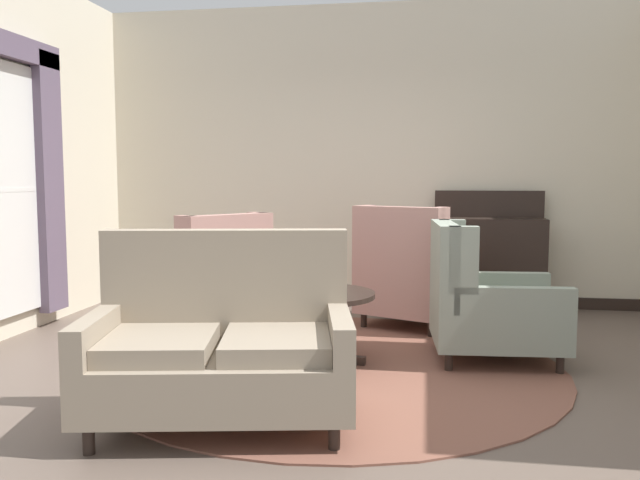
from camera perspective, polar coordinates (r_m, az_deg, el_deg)
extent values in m
plane|color=brown|center=(4.48, 0.58, -12.07)|extent=(7.99, 7.99, 0.00)
cube|color=beige|center=(7.04, 4.03, 7.32)|extent=(5.87, 0.08, 3.15)
cube|color=beige|center=(6.15, -25.62, 7.07)|extent=(0.08, 3.91, 3.15)
cube|color=black|center=(7.10, 3.91, -4.99)|extent=(5.71, 0.03, 0.12)
cylinder|color=brown|center=(4.76, 1.13, -10.92)|extent=(3.25, 3.25, 0.01)
cube|color=#605166|center=(6.44, -22.47, 4.58)|extent=(0.10, 0.32, 2.33)
cylinder|color=black|center=(4.74, -0.28, -4.76)|extent=(0.84, 0.84, 0.03)
cylinder|color=black|center=(4.79, -0.28, -7.55)|extent=(0.10, 0.10, 0.44)
cube|color=black|center=(4.80, 2.30, -10.42)|extent=(0.28, 0.09, 0.07)
cube|color=black|center=(5.05, -1.15, -9.61)|extent=(0.19, 0.27, 0.07)
cube|color=black|center=(4.71, -2.25, -10.74)|extent=(0.22, 0.26, 0.07)
cylinder|color=#4C7A66|center=(4.73, 0.24, -4.42)|extent=(0.08, 0.08, 0.02)
ellipsoid|color=#4C7A66|center=(4.71, 0.25, -2.99)|extent=(0.15, 0.15, 0.21)
cylinder|color=#4C7A66|center=(4.69, 0.25, -1.01)|extent=(0.06, 0.06, 0.11)
torus|color=#4C7A66|center=(4.69, 0.25, -0.31)|extent=(0.10, 0.10, 0.02)
cube|color=gray|center=(3.63, -8.72, -11.71)|extent=(1.53, 1.05, 0.28)
cube|color=gray|center=(3.85, -8.21, -3.77)|extent=(1.40, 0.40, 0.63)
cube|color=gray|center=(3.59, -13.79, -8.85)|extent=(0.66, 0.70, 0.10)
cube|color=gray|center=(3.52, -3.79, -9.02)|extent=(0.66, 0.70, 0.10)
cube|color=gray|center=(3.66, -19.07, -7.87)|extent=(0.24, 0.71, 0.21)
cube|color=gray|center=(3.50, 1.79, -8.18)|extent=(0.24, 0.71, 0.21)
cylinder|color=black|center=(3.53, -19.47, -16.08)|extent=(0.06, 0.06, 0.14)
cylinder|color=black|center=(3.38, 1.25, -16.79)|extent=(0.06, 0.06, 0.14)
cylinder|color=black|center=(4.11, -16.66, -12.90)|extent=(0.06, 0.06, 0.14)
cylinder|color=black|center=(3.98, 0.78, -13.29)|extent=(0.06, 0.06, 0.14)
cube|color=gray|center=(5.02, 15.09, -7.03)|extent=(0.97, 0.86, 0.28)
cube|color=gray|center=(4.90, 10.76, -2.03)|extent=(0.20, 0.80, 0.60)
cube|color=gray|center=(4.55, 12.33, -1.70)|extent=(0.21, 0.11, 0.46)
cube|color=gray|center=(5.24, 11.37, -0.75)|extent=(0.21, 0.11, 0.46)
cube|color=gray|center=(4.65, 16.52, -5.12)|extent=(0.82, 0.16, 0.19)
cube|color=gray|center=(5.33, 15.03, -3.75)|extent=(0.82, 0.16, 0.19)
cylinder|color=black|center=(4.85, 20.15, -10.14)|extent=(0.06, 0.06, 0.14)
cylinder|color=black|center=(5.45, 18.40, -8.38)|extent=(0.06, 0.06, 0.14)
cylinder|color=black|center=(4.72, 11.13, -10.37)|extent=(0.06, 0.06, 0.14)
cylinder|color=black|center=(5.33, 10.39, -8.50)|extent=(0.06, 0.06, 0.14)
cube|color=tan|center=(6.05, 8.09, -4.85)|extent=(1.07, 1.09, 0.26)
cube|color=tan|center=(5.67, 6.69, -0.62)|extent=(0.80, 0.45, 0.70)
cube|color=tan|center=(5.60, 10.36, 0.11)|extent=(0.17, 0.22, 0.53)
cube|color=tan|center=(5.90, 4.00, 0.46)|extent=(0.17, 0.22, 0.53)
cube|color=tan|center=(5.92, 11.44, -2.74)|extent=(0.38, 0.71, 0.22)
cube|color=tan|center=(6.20, 5.34, -2.27)|extent=(0.38, 0.71, 0.22)
cylinder|color=black|center=(6.27, 12.07, -6.41)|extent=(0.06, 0.06, 0.14)
cylinder|color=black|center=(6.52, 6.71, -5.87)|extent=(0.06, 0.06, 0.14)
cylinder|color=black|center=(5.66, 9.63, -7.67)|extent=(0.06, 0.06, 0.14)
cylinder|color=black|center=(5.93, 3.83, -6.99)|extent=(0.06, 0.06, 0.14)
cube|color=tan|center=(6.03, -9.69, -4.78)|extent=(1.17, 1.18, 0.29)
cube|color=tan|center=(5.69, -7.85, -0.82)|extent=(0.63, 0.77, 0.61)
cube|color=tan|center=(5.98, -5.42, 0.21)|extent=(0.22, 0.20, 0.46)
cube|color=tan|center=(5.54, -11.58, -0.29)|extent=(0.22, 0.20, 0.46)
cube|color=tan|center=(6.24, -7.10, -2.08)|extent=(0.63, 0.51, 0.21)
cube|color=tan|center=(5.83, -13.09, -2.73)|extent=(0.63, 0.51, 0.21)
cylinder|color=black|center=(6.53, -8.73, -5.89)|extent=(0.06, 0.06, 0.14)
cylinder|color=black|center=(6.16, -14.09, -6.67)|extent=(0.06, 0.06, 0.14)
cylinder|color=black|center=(6.01, -5.11, -6.83)|extent=(0.06, 0.06, 0.14)
cylinder|color=black|center=(5.61, -10.73, -7.79)|extent=(0.06, 0.06, 0.14)
cube|color=black|center=(6.79, 14.48, -1.70)|extent=(1.08, 0.34, 0.84)
cube|color=black|center=(6.89, 14.48, 3.05)|extent=(1.08, 0.04, 0.27)
cube|color=black|center=(6.72, 10.27, -5.76)|extent=(0.06, 0.06, 0.10)
cube|color=black|center=(6.81, 18.62, -5.81)|extent=(0.06, 0.06, 0.10)
cube|color=black|center=(6.95, 10.23, -5.37)|extent=(0.06, 0.06, 0.10)
cube|color=black|center=(7.04, 18.31, -5.43)|extent=(0.06, 0.06, 0.10)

